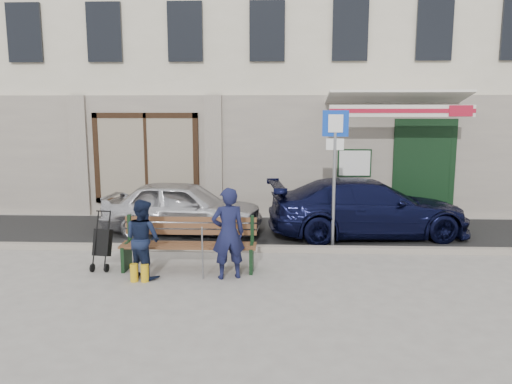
# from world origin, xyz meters

# --- Properties ---
(ground) EXTENTS (80.00, 80.00, 0.00)m
(ground) POSITION_xyz_m (0.00, 0.00, 0.00)
(ground) COLOR #9E9991
(ground) RESTS_ON ground
(asphalt_lane) EXTENTS (60.00, 3.20, 0.01)m
(asphalt_lane) POSITION_xyz_m (0.00, 3.10, 0.01)
(asphalt_lane) COLOR #282828
(asphalt_lane) RESTS_ON ground
(curb) EXTENTS (60.00, 0.18, 0.12)m
(curb) POSITION_xyz_m (0.00, 1.50, 0.06)
(curb) COLOR #9E9384
(curb) RESTS_ON ground
(building) EXTENTS (20.00, 8.27, 10.00)m
(building) POSITION_xyz_m (0.01, 8.45, 4.97)
(building) COLOR beige
(building) RESTS_ON ground
(car_silver) EXTENTS (3.74, 1.75, 1.24)m
(car_silver) POSITION_xyz_m (-1.87, 2.92, 0.62)
(car_silver) COLOR silver
(car_silver) RESTS_ON ground
(car_navy) EXTENTS (4.64, 2.30, 1.30)m
(car_navy) POSITION_xyz_m (2.33, 2.87, 0.65)
(car_navy) COLOR black
(car_navy) RESTS_ON ground
(parking_sign) EXTENTS (0.52, 0.11, 2.81)m
(parking_sign) POSITION_xyz_m (1.44, 1.90, 1.90)
(parking_sign) COLOR gray
(parking_sign) RESTS_ON ground
(bench) EXTENTS (2.40, 1.17, 0.98)m
(bench) POSITION_xyz_m (-1.33, 0.30, 0.46)
(bench) COLOR brown
(bench) RESTS_ON ground
(man) EXTENTS (0.65, 0.52, 1.56)m
(man) POSITION_xyz_m (-0.54, -0.12, 0.78)
(man) COLOR #15183B
(man) RESTS_ON ground
(woman) EXTENTS (0.82, 0.78, 1.34)m
(woman) POSITION_xyz_m (-1.99, -0.12, 0.67)
(woman) COLOR #131B34
(woman) RESTS_ON ground
(stroller) EXTENTS (0.34, 0.45, 1.04)m
(stroller) POSITION_xyz_m (-2.84, 0.29, 0.46)
(stroller) COLOR black
(stroller) RESTS_ON ground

